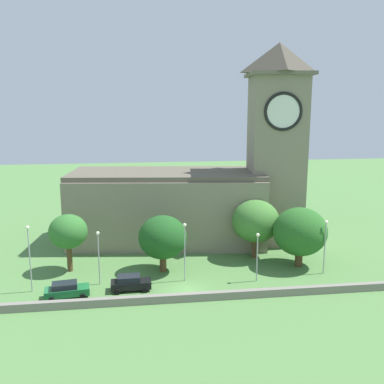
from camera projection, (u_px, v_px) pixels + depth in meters
name	position (u px, v px, depth m)	size (l,w,h in m)	color
ground_plane	(175.00, 248.00, 64.42)	(200.00, 200.00, 0.00)	#517F42
church	(202.00, 187.00, 66.34)	(36.44, 15.75, 29.69)	gray
quay_barrier	(190.00, 297.00, 46.93)	(50.75, 0.70, 0.88)	gray
car_green	(66.00, 290.00, 47.76)	(4.98, 2.74, 1.72)	#1E6B38
car_black	(130.00, 283.00, 49.63)	(4.57, 2.38, 1.75)	black
streetlamp_west_end	(29.00, 249.00, 48.41)	(0.44, 0.44, 7.76)	#9EA0A5
streetlamp_west_mid	(98.00, 249.00, 50.62)	(0.44, 0.44, 6.48)	#9EA0A5
streetlamp_central	(185.00, 243.00, 51.55)	(0.44, 0.44, 7.18)	#9EA0A5
streetlamp_east_mid	(257.00, 249.00, 51.59)	(0.44, 0.44, 5.99)	#9EA0A5
streetlamp_east_end	(325.00, 238.00, 53.86)	(0.44, 0.44, 6.87)	#9EA0A5
tree_churchyard	(300.00, 232.00, 56.41)	(6.99, 6.99, 7.85)	brown
tree_riverside_west	(256.00, 221.00, 59.67)	(6.47, 6.47, 8.12)	brown
tree_by_tower	(163.00, 237.00, 54.61)	(6.11, 6.11, 7.27)	brown
tree_riverside_east	(68.00, 232.00, 54.59)	(4.81, 4.81, 7.40)	brown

